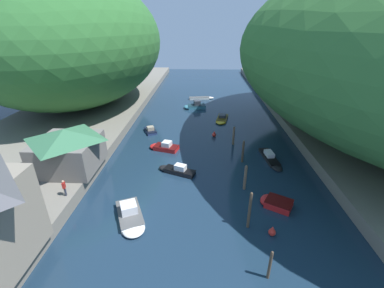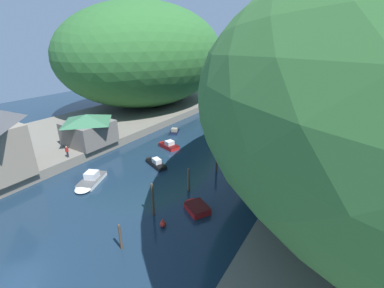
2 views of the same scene
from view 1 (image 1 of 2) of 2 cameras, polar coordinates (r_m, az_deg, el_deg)
name	(u,v)px [view 1 (image 1 of 2)]	position (r m, az deg, el deg)	size (l,w,h in m)	color
water_surface	(207,140)	(39.71, 3.32, 0.98)	(130.00, 130.00, 0.00)	#192D42
left_bank	(54,133)	(45.73, -28.40, 2.14)	(22.00, 120.00, 1.37)	slate
right_bank	(367,138)	(46.63, 34.39, 1.09)	(22.00, 120.00, 1.37)	slate
hillside_left	(73,42)	(56.03, -25.00, 19.89)	(32.12, 44.96, 23.44)	#2D662D
boathouse_shed	(68,148)	(31.53, -25.90, -0.89)	(6.75, 6.77, 4.71)	slate
boat_open_rowboat	(271,159)	(35.09, 17.09, -3.16)	(2.04, 6.13, 0.95)	black
boat_yellow_tender	(164,147)	(36.68, -6.33, -0.62)	(4.50, 2.86, 1.28)	red
boat_red_skiff	(194,106)	(54.40, 0.55, 8.46)	(4.85, 2.91, 1.66)	teal
boat_near_quay	(130,216)	(24.95, -13.53, -15.38)	(3.89, 5.52, 1.38)	white
boat_white_cruiser	(202,98)	(61.28, 2.28, 10.17)	(5.90, 1.95, 0.53)	white
boat_small_dinghy	(275,202)	(27.21, 17.95, -12.26)	(3.57, 3.15, 0.71)	red
boat_far_upstream	(222,119)	(47.84, 6.65, 5.58)	(2.72, 5.52, 0.91)	gold
boat_cabin_cruiser	(150,130)	(43.03, -9.32, 3.13)	(2.83, 3.85, 1.04)	navy
boat_mid_channel	(176,170)	(31.04, -3.52, -5.76)	(4.80, 2.91, 1.20)	black
mooring_post_nearest	(270,265)	(20.30, 16.94, -24.31)	(0.21, 0.21, 2.58)	#4C3D2D
mooring_post_second	(250,210)	(23.23, 12.67, -14.14)	(0.25, 0.25, 3.72)	#4C3D2D
mooring_post_middle	(245,177)	(28.14, 11.74, -7.26)	(0.30, 0.30, 2.95)	brown
mooring_post_fourth	(243,151)	(33.37, 11.26, -1.60)	(0.28, 0.28, 3.04)	#4C3D2D
mooring_post_farthest	(234,135)	(38.01, 9.23, 1.88)	(0.31, 0.31, 2.85)	brown
channel_buoy_near	(272,232)	(23.98, 17.38, -18.10)	(0.63, 0.63, 0.94)	red
channel_buoy_far	(214,134)	(40.68, 4.94, 2.13)	(0.64, 0.64, 0.96)	red
person_on_quay	(64,187)	(27.42, -26.54, -8.51)	(0.30, 0.42, 1.69)	#282D3D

